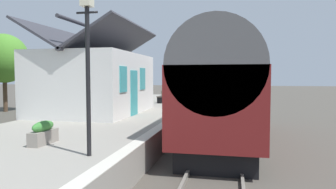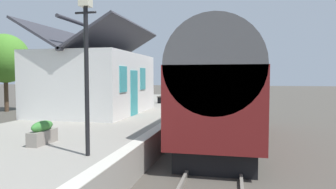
{
  "view_description": "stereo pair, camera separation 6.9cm",
  "coord_description": "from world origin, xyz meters",
  "px_view_note": "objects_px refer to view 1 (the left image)",
  "views": [
    {
      "loc": [
        -13.75,
        -1.33,
        2.69
      ],
      "look_at": [
        -0.46,
        1.5,
        1.89
      ],
      "focal_mm": 32.2,
      "sensor_mm": 36.0,
      "label": 1
    },
    {
      "loc": [
        -13.74,
        -1.4,
        2.69
      ],
      "look_at": [
        -0.46,
        1.5,
        1.89
      ],
      "focal_mm": 32.2,
      "sensor_mm": 36.0,
      "label": 2
    }
  ],
  "objects_px": {
    "train": "(221,88)",
    "tree_mid_background": "(4,59)",
    "bench_near_building": "(163,96)",
    "bench_platform_end": "(170,93)",
    "planter_by_door": "(43,133)",
    "planter_corner_building": "(171,95)",
    "planter_under_sign": "(171,95)",
    "lamp_post_platform": "(87,39)",
    "station_building": "(96,81)"
  },
  "relations": [
    {
      "from": "station_building",
      "to": "tree_mid_background",
      "type": "xyz_separation_m",
      "value": [
        6.06,
        10.46,
        1.61
      ]
    },
    {
      "from": "bench_platform_end",
      "to": "planter_by_door",
      "type": "xyz_separation_m",
      "value": [
        -17.5,
        -0.13,
        -0.18
      ]
    },
    {
      "from": "planter_under_sign",
      "to": "planter_corner_building",
      "type": "bearing_deg",
      "value": 12.31
    },
    {
      "from": "planter_under_sign",
      "to": "planter_by_door",
      "type": "bearing_deg",
      "value": 177.16
    },
    {
      "from": "station_building",
      "to": "planter_corner_building",
      "type": "relative_size",
      "value": 9.08
    },
    {
      "from": "bench_near_building",
      "to": "planter_by_door",
      "type": "distance_m",
      "value": 13.19
    },
    {
      "from": "planter_by_door",
      "to": "tree_mid_background",
      "type": "distance_m",
      "value": 18.01
    },
    {
      "from": "train",
      "to": "planter_by_door",
      "type": "xyz_separation_m",
      "value": [
        -5.52,
        4.49,
        -1.03
      ]
    },
    {
      "from": "train",
      "to": "planter_under_sign",
      "type": "xyz_separation_m",
      "value": [
        8.33,
        3.81,
        -0.8
      ]
    },
    {
      "from": "planter_corner_building",
      "to": "planter_under_sign",
      "type": "xyz_separation_m",
      "value": [
        -2.13,
        -0.47,
        0.16
      ]
    },
    {
      "from": "bench_platform_end",
      "to": "planter_corner_building",
      "type": "height_order",
      "value": "bench_platform_end"
    },
    {
      "from": "bench_near_building",
      "to": "bench_platform_end",
      "type": "xyz_separation_m",
      "value": [
        4.31,
        0.36,
        0.0
      ]
    },
    {
      "from": "tree_mid_background",
      "to": "planter_by_door",
      "type": "bearing_deg",
      "value": -136.69
    },
    {
      "from": "bench_platform_end",
      "to": "station_building",
      "type": "bearing_deg",
      "value": 171.4
    },
    {
      "from": "bench_near_building",
      "to": "planter_under_sign",
      "type": "distance_m",
      "value": 0.81
    },
    {
      "from": "planter_corner_building",
      "to": "planter_under_sign",
      "type": "relative_size",
      "value": 0.77
    },
    {
      "from": "lamp_post_platform",
      "to": "bench_platform_end",
      "type": "bearing_deg",
      "value": 5.85
    },
    {
      "from": "train",
      "to": "bench_near_building",
      "type": "height_order",
      "value": "train"
    },
    {
      "from": "lamp_post_platform",
      "to": "train",
      "type": "bearing_deg",
      "value": -23.27
    },
    {
      "from": "planter_corner_building",
      "to": "lamp_post_platform",
      "type": "relative_size",
      "value": 0.19
    },
    {
      "from": "planter_by_door",
      "to": "tree_mid_background",
      "type": "xyz_separation_m",
      "value": [
        12.93,
        12.19,
        2.9
      ]
    },
    {
      "from": "train",
      "to": "tree_mid_background",
      "type": "xyz_separation_m",
      "value": [
        7.41,
        16.68,
        1.87
      ]
    },
    {
      "from": "bench_platform_end",
      "to": "planter_by_door",
      "type": "relative_size",
      "value": 1.48
    },
    {
      "from": "train",
      "to": "planter_under_sign",
      "type": "bearing_deg",
      "value": 24.55
    },
    {
      "from": "bench_platform_end",
      "to": "bench_near_building",
      "type": "bearing_deg",
      "value": -175.23
    },
    {
      "from": "station_building",
      "to": "tree_mid_background",
      "type": "relative_size",
      "value": 1.11
    },
    {
      "from": "train",
      "to": "bench_platform_end",
      "type": "bearing_deg",
      "value": 21.1
    },
    {
      "from": "train",
      "to": "planter_under_sign",
      "type": "distance_m",
      "value": 9.19
    },
    {
      "from": "planter_corner_building",
      "to": "planter_by_door",
      "type": "relative_size",
      "value": 0.77
    },
    {
      "from": "bench_near_building",
      "to": "planter_corner_building",
      "type": "bearing_deg",
      "value": 0.2
    },
    {
      "from": "tree_mid_background",
      "to": "bench_near_building",
      "type": "bearing_deg",
      "value": -88.81
    },
    {
      "from": "bench_near_building",
      "to": "bench_platform_end",
      "type": "height_order",
      "value": "same"
    },
    {
      "from": "station_building",
      "to": "bench_platform_end",
      "type": "distance_m",
      "value": 10.81
    },
    {
      "from": "bench_platform_end",
      "to": "lamp_post_platform",
      "type": "bearing_deg",
      "value": -174.15
    },
    {
      "from": "train",
      "to": "planter_corner_building",
      "type": "bearing_deg",
      "value": 22.2
    },
    {
      "from": "bench_near_building",
      "to": "lamp_post_platform",
      "type": "relative_size",
      "value": 0.37
    },
    {
      "from": "bench_near_building",
      "to": "bench_platform_end",
      "type": "bearing_deg",
      "value": 4.77
    },
    {
      "from": "planter_by_door",
      "to": "tree_mid_background",
      "type": "bearing_deg",
      "value": 43.31
    },
    {
      "from": "train",
      "to": "station_building",
      "type": "xyz_separation_m",
      "value": [
        1.34,
        6.23,
        0.25
      ]
    },
    {
      "from": "planter_by_door",
      "to": "bench_platform_end",
      "type": "bearing_deg",
      "value": 0.42
    },
    {
      "from": "station_building",
      "to": "planter_corner_building",
      "type": "height_order",
      "value": "station_building"
    },
    {
      "from": "planter_under_sign",
      "to": "lamp_post_platform",
      "type": "relative_size",
      "value": 0.25
    },
    {
      "from": "train",
      "to": "planter_by_door",
      "type": "bearing_deg",
      "value": 140.88
    },
    {
      "from": "train",
      "to": "tree_mid_background",
      "type": "height_order",
      "value": "tree_mid_background"
    },
    {
      "from": "planter_under_sign",
      "to": "tree_mid_background",
      "type": "bearing_deg",
      "value": 94.1
    },
    {
      "from": "bench_near_building",
      "to": "lamp_post_platform",
      "type": "distance_m",
      "value": 14.28
    },
    {
      "from": "station_building",
      "to": "lamp_post_platform",
      "type": "relative_size",
      "value": 1.74
    },
    {
      "from": "train",
      "to": "bench_near_building",
      "type": "relative_size",
      "value": 7.16
    },
    {
      "from": "bench_platform_end",
      "to": "tree_mid_background",
      "type": "height_order",
      "value": "tree_mid_background"
    },
    {
      "from": "train",
      "to": "lamp_post_platform",
      "type": "relative_size",
      "value": 2.67
    }
  ]
}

